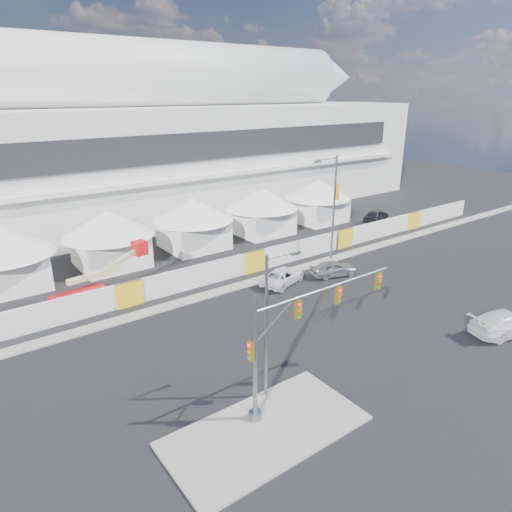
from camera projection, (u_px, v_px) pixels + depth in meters
ground at (313, 364)px, 28.13m from camera, size 160.00×160.00×0.00m
median_island at (266, 430)px, 22.49m from camera, size 10.00×5.00×0.15m
far_curb at (370, 248)px, 48.71m from camera, size 80.00×1.20×0.12m
stadium at (152, 142)px, 61.19m from camera, size 80.00×24.80×21.98m
tent_row at (153, 226)px, 45.51m from camera, size 53.40×8.40×5.40m
hoarding_fence at (254, 262)px, 42.11m from camera, size 70.00×0.25×2.00m
scaffold_tower at (367, 151)px, 78.96m from camera, size 4.40×4.40×12.00m
sedan_silver at (334, 268)px, 41.21m from camera, size 2.95×4.63×1.47m
pickup_curb at (282, 276)px, 39.64m from camera, size 3.61×5.25×1.33m
pickup_near at (508, 323)px, 31.39m from camera, size 3.75×6.04×1.63m
lot_car_b at (376, 216)px, 58.48m from camera, size 3.12×4.98×1.58m
traffic_mast at (289, 339)px, 23.11m from camera, size 9.83×0.67×6.87m
streetlight_median at (270, 317)px, 23.60m from camera, size 2.25×0.23×8.12m
streetlight_curb at (332, 202)px, 43.27m from camera, size 3.04×0.68×10.26m
boom_lift at (90, 292)px, 35.53m from camera, size 8.28×2.42×4.13m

